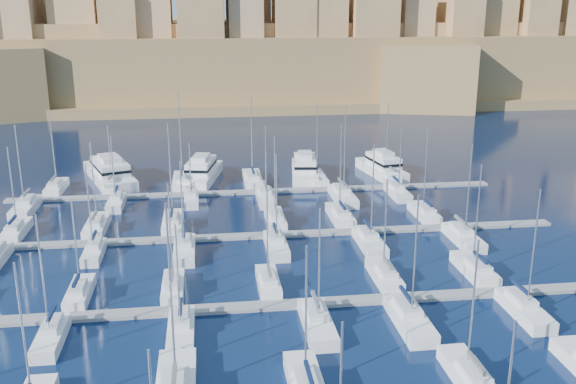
{
  "coord_description": "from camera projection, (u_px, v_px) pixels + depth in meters",
  "views": [
    {
      "loc": [
        -8.36,
        -75.03,
        31.79
      ],
      "look_at": [
        2.19,
        6.0,
        7.67
      ],
      "focal_mm": 40.0,
      "sensor_mm": 36.0,
      "label": 1
    }
  ],
  "objects": [
    {
      "name": "ground",
      "position": [
        277.0,
        264.0,
        81.4
      ],
      "size": [
        600.0,
        600.0,
        0.0
      ],
      "primitive_type": "plane",
      "color": "#020E32",
      "rests_on": "ground"
    },
    {
      "name": "pontoon_mid_near",
      "position": [
        289.0,
        305.0,
        69.93
      ],
      "size": [
        84.0,
        2.0,
        0.4
      ],
      "primitive_type": "cube",
      "color": "slate",
      "rests_on": "ground"
    },
    {
      "name": "pontoon_mid_far",
      "position": [
        269.0,
        235.0,
        90.85
      ],
      "size": [
        84.0,
        2.0,
        0.4
      ],
      "primitive_type": "cube",
      "color": "slate",
      "rests_on": "ground"
    },
    {
      "name": "pontoon_far",
      "position": [
        256.0,
        192.0,
        111.77
      ],
      "size": [
        84.0,
        2.0,
        0.4
      ],
      "primitive_type": "cube",
      "color": "slate",
      "rests_on": "ground"
    },
    {
      "name": "sailboat_4",
      "position": [
        469.0,
        376.0,
        55.53
      ],
      "size": [
        2.63,
        8.75,
        13.46
      ],
      "color": "white",
      "rests_on": "ground"
    },
    {
      "name": "sailboat_13",
      "position": [
        79.0,
        293.0,
        71.56
      ],
      "size": [
        2.39,
        7.95,
        11.83
      ],
      "color": "white",
      "rests_on": "ground"
    },
    {
      "name": "sailboat_14",
      "position": [
        173.0,
        287.0,
        72.89
      ],
      "size": [
        2.42,
        8.06,
        13.18
      ],
      "color": "white",
      "rests_on": "ground"
    },
    {
      "name": "sailboat_15",
      "position": [
        268.0,
        282.0,
        74.24
      ],
      "size": [
        2.42,
        8.07,
        12.32
      ],
      "color": "white",
      "rests_on": "ground"
    },
    {
      "name": "sailboat_16",
      "position": [
        384.0,
        275.0,
        76.23
      ],
      "size": [
        2.59,
        8.64,
        12.76
      ],
      "color": "white",
      "rests_on": "ground"
    },
    {
      "name": "sailboat_17",
      "position": [
        475.0,
        269.0,
        77.93
      ],
      "size": [
        2.78,
        9.27,
        13.99
      ],
      "color": "white",
      "rests_on": "ground"
    },
    {
      "name": "sailboat_19",
      "position": [
        51.0,
        336.0,
        62.18
      ],
      "size": [
        2.38,
        7.94,
        13.72
      ],
      "color": "white",
      "rests_on": "ground"
    },
    {
      "name": "sailboat_20",
      "position": [
        181.0,
        330.0,
        63.4
      ],
      "size": [
        2.59,
        8.63,
        12.32
      ],
      "color": "white",
      "rests_on": "ground"
    },
    {
      "name": "sailboat_21",
      "position": [
        317.0,
        323.0,
        64.81
      ],
      "size": [
        2.77,
        9.22,
        13.39
      ],
      "color": "white",
      "rests_on": "ground"
    },
    {
      "name": "sailboat_22",
      "position": [
        409.0,
        318.0,
        65.69
      ],
      "size": [
        2.96,
        9.85,
        14.5
      ],
      "color": "white",
      "rests_on": "ground"
    },
    {
      "name": "sailboat_23",
      "position": [
        524.0,
        309.0,
        67.69
      ],
      "size": [
        2.68,
        8.93,
        14.43
      ],
      "color": "white",
      "rests_on": "ground"
    },
    {
      "name": "sailboat_24",
      "position": [
        16.0,
        230.0,
        91.22
      ],
      "size": [
        2.58,
        8.59,
        13.03
      ],
      "color": "white",
      "rests_on": "ground"
    },
    {
      "name": "sailboat_25",
      "position": [
        97.0,
        226.0,
        93.01
      ],
      "size": [
        2.85,
        9.5,
        13.29
      ],
      "color": "white",
      "rests_on": "ground"
    },
    {
      "name": "sailboat_26",
      "position": [
        173.0,
        223.0,
        94.36
      ],
      "size": [
        2.85,
        9.52,
        15.75
      ],
      "color": "white",
      "rests_on": "ground"
    },
    {
      "name": "sailboat_27",
      "position": [
        275.0,
        219.0,
        95.89
      ],
      "size": [
        2.63,
        8.76,
        13.65
      ],
      "color": "white",
      "rests_on": "ground"
    },
    {
      "name": "sailboat_28",
      "position": [
        340.0,
        215.0,
        97.57
      ],
      "size": [
        2.91,
        9.7,
        15.18
      ],
      "color": "white",
      "rests_on": "ground"
    },
    {
      "name": "sailboat_29",
      "position": [
        424.0,
        213.0,
        98.82
      ],
      "size": [
        2.67,
        8.91,
        14.22
      ],
      "color": "white",
      "rests_on": "ground"
    },
    {
      "name": "sailboat_31",
      "position": [
        94.0,
        252.0,
        83.33
      ],
      "size": [
        2.28,
        7.61,
        12.94
      ],
      "color": "white",
      "rests_on": "ground"
    },
    {
      "name": "sailboat_32",
      "position": [
        184.0,
        250.0,
        84.04
      ],
      "size": [
        2.75,
        9.18,
        13.15
      ],
      "color": "white",
      "rests_on": "ground"
    },
    {
      "name": "sailboat_33",
      "position": [
        276.0,
        245.0,
        85.63
      ],
      "size": [
        2.7,
        8.99,
        13.62
      ],
      "color": "white",
      "rests_on": "ground"
    },
    {
      "name": "sailboat_34",
      "position": [
        369.0,
        241.0,
        86.97
      ],
      "size": [
        2.85,
        9.49,
        14.66
      ],
      "color": "white",
      "rests_on": "ground"
    },
    {
      "name": "sailboat_35",
      "position": [
        463.0,
        237.0,
        88.57
      ],
      "size": [
        2.87,
        9.57,
        14.32
      ],
      "color": "white",
      "rests_on": "ground"
    },
    {
      "name": "sailboat_36",
      "position": [
        56.0,
        187.0,
        112.46
      ],
      "size": [
        2.72,
        9.05,
        14.48
      ],
      "color": "white",
      "rests_on": "ground"
    },
    {
      "name": "sailboat_37",
      "position": [
        112.0,
        186.0,
        113.14
      ],
      "size": [
        2.38,
        7.94,
        11.84
      ],
      "color": "white",
      "rests_on": "ground"
    },
    {
      "name": "sailboat_38",
      "position": [
        182.0,
        181.0,
        116.0
      ],
      "size": [
        3.26,
        10.86,
        17.33
      ],
      "color": "white",
      "rests_on": "ground"
    },
    {
      "name": "sailboat_39",
      "position": [
        253.0,
        179.0,
        117.5
      ],
      "size": [
        3.2,
        10.68,
        16.14
      ],
      "color": "white",
      "rests_on": "ground"
    },
    {
      "name": "sailboat_40",
      "position": [
        317.0,
        178.0,
        118.45
      ],
      "size": [
        2.86,
        9.54,
        14.93
      ],
      "color": "white",
      "rests_on": "ground"
    },
    {
      "name": "sailboat_41",
      "position": [
        387.0,
        175.0,
        120.33
      ],
      "size": [
        3.01,
        10.04,
        14.84
      ],
      "color": "white",
      "rests_on": "ground"
    },
    {
      "name": "sailboat_42",
      "position": [
        26.0,
        207.0,
        101.53
      ],
      "size": [
        2.94,
        9.79,
        14.37
      ],
      "color": "white",
      "rests_on": "ground"
    },
    {
      "name": "sailboat_43",
      "position": [
        116.0,
        202.0,
        104.01
      ],
      "size": [
        2.45,
        8.18,
        12.19
      ],
      "color": "white",
      "rests_on": "ground"
    },
    {
      "name": "sailboat_44",
      "position": [
        192.0,
        199.0,
        105.77
      ],
      "size": [
        2.29,
        7.64,
        10.56
      ],
      "color": "white",
      "rests_on": "ground"
    },
    {
      "name": "sailboat_45",
      "position": [
        266.0,
        198.0,
        106.59
      ],
      "size": [
        2.73,
        9.11,
        13.16
      ],
      "color": "white",
      "rests_on": "ground"
    },
    {
      "name": "sailboat_46",
      "position": [
        343.0,
        196.0,
        107.47
      ],
      "size": [
        3.18,
        10.61,
        16.38
      ],
      "color": "white",
      "rests_on": "ground"
    },
    {
      "name": "sailboat_47",
      "position": [
        398.0,
        192.0,
        109.61
      ],
      "size": [
        2.6,
        8.67,
        12.12
      ],
      "color": "white",
      "rests_on": "ground"
    },
    {
      "name": "motor_yacht_a",
      "position": [
        110.0,
        172.0,
        118.61
      ],
      "size": [
        12.25,
        20.71,
        5.25
      ],
      "color": "white",
      "rests_on": "ground"
    },
    {
      "name": "motor_yacht_b",
      "position": [
        202.0,
        172.0,
        119.03
      ],
      "size": [
        8.12,
        16.89,
        5.25
      ],
      "color": "white",
      "rests_on": "ground"
    },
    {
      "name": "motor_yacht_c",
      "position": [
        305.0,
        169.0,
        121.14
      ],
      "size": [
        6.64,
        16.1,
        5.25
      ],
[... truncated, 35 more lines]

